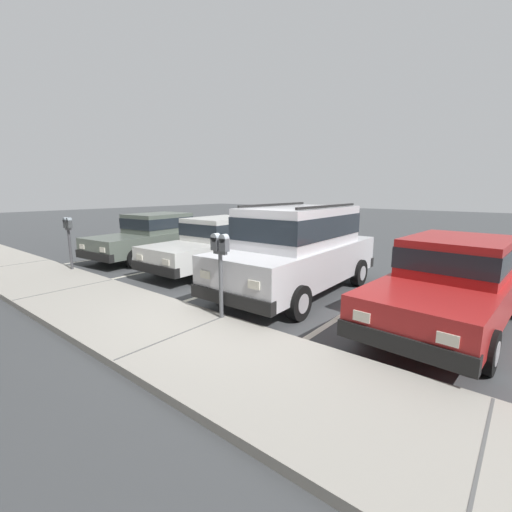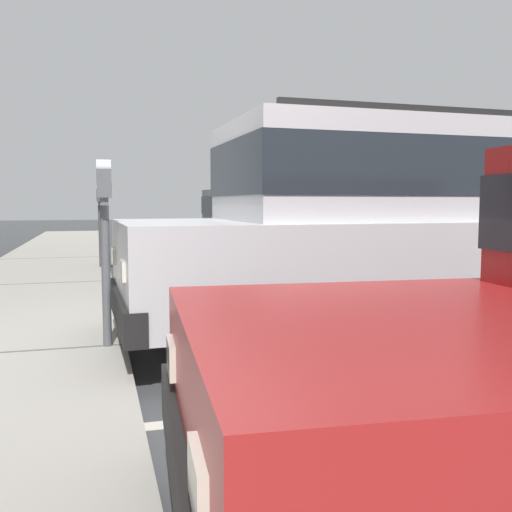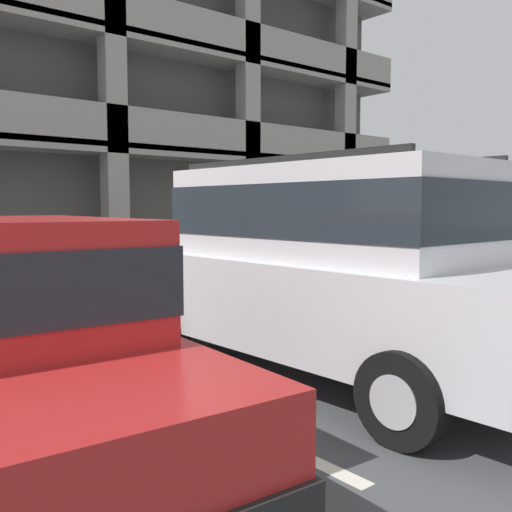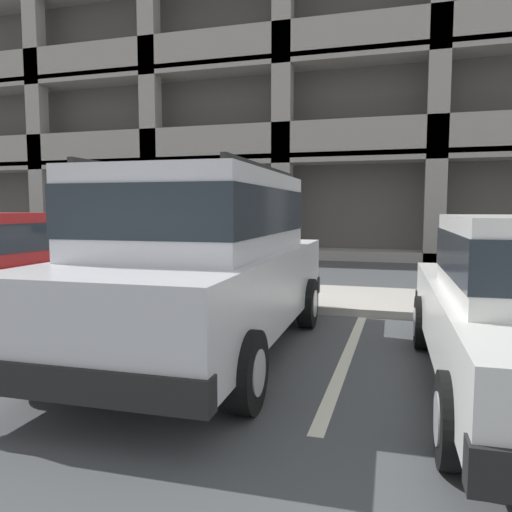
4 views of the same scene
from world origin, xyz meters
name	(u,v)px [view 3 (image 3 of 4)]	position (x,y,z in m)	size (l,w,h in m)	color
ground_plane	(205,339)	(0.00, 0.00, -0.05)	(80.00, 80.00, 0.10)	#444749
sidewalk	(153,315)	(0.00, 1.30, 0.06)	(40.00, 2.20, 0.12)	#ADA89E
parking_stall_lines	(370,337)	(1.50, -1.40, 0.00)	(12.11, 4.80, 0.01)	silver
silver_suv	(330,262)	(-0.03, -2.12, 1.09)	(2.10, 4.83, 2.03)	silver
parking_meter_near	(189,236)	(0.00, 0.35, 1.23)	(0.35, 0.12, 1.50)	#595B60
parking_meter_far	(447,226)	(6.00, 0.34, 1.22)	(0.35, 0.12, 1.48)	#47474C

